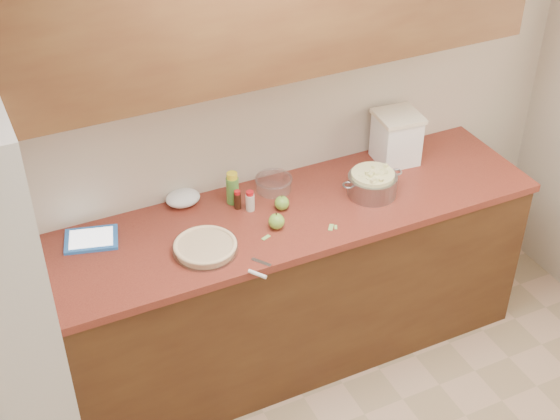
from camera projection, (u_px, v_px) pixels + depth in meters
name	position (u px, v px, depth m)	size (l,w,h in m)	color
room_shell	(477.00, 369.00, 2.39)	(3.60, 3.60, 3.60)	tan
counter_run	(274.00, 288.00, 3.96)	(2.64, 0.68, 0.92)	#4C2E15
pie	(205.00, 247.00, 3.45)	(0.29, 0.29, 0.05)	silver
colander	(372.00, 184.00, 3.81)	(0.33, 0.24, 0.12)	gray
flour_canister	(396.00, 137.00, 4.02)	(0.24, 0.24, 0.27)	white
tablet	(91.00, 239.00, 3.53)	(0.28, 0.24, 0.02)	blue
paring_knife	(258.00, 272.00, 3.34)	(0.12, 0.16, 0.02)	gray
lemon_bottle	(233.00, 188.00, 3.74)	(0.06, 0.06, 0.17)	#4C8C38
cinnamon_shaker	(250.00, 201.00, 3.70)	(0.04, 0.04, 0.10)	beige
vanilla_bottle	(238.00, 200.00, 3.71)	(0.03, 0.03, 0.10)	black
mixing_bowl	(274.00, 183.00, 3.85)	(0.19, 0.19, 0.07)	silver
paper_towel	(183.00, 198.00, 3.75)	(0.17, 0.14, 0.07)	white
apple_left	(276.00, 221.00, 3.59)	(0.08, 0.08, 0.09)	#73A936
apple_center	(282.00, 203.00, 3.71)	(0.07, 0.07, 0.08)	#73A936
peel_a	(331.00, 227.00, 3.61)	(0.05, 0.02, 0.00)	#8FC25E
peel_b	(266.00, 237.00, 3.55)	(0.05, 0.02, 0.00)	#8FC25E
peel_c	(336.00, 227.00, 3.61)	(0.03, 0.01, 0.00)	#8FC25E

